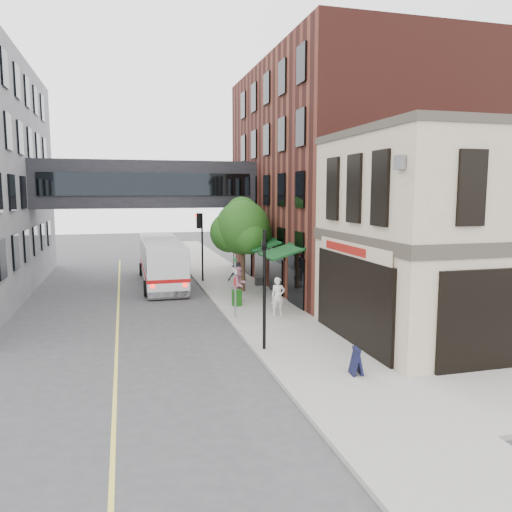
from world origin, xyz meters
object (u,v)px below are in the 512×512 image
pedestrian_a (278,296)px  pedestrian_c (237,276)px  newspaper_box (237,298)px  bus (161,259)px  sandwich_board (356,361)px  pedestrian_b (240,284)px

pedestrian_a → pedestrian_c: size_ratio=1.07×
pedestrian_a → pedestrian_c: 6.40m
pedestrian_a → newspaper_box: size_ratio=2.17×
bus → sandwich_board: (4.80, -18.83, -1.04)m
bus → sandwich_board: 19.46m
pedestrian_c → bus: bearing=154.6°
newspaper_box → sandwich_board: bearing=-94.6°
bus → pedestrian_b: bus is taller
newspaper_box → pedestrian_a: bearing=-71.9°
bus → newspaper_box: bearing=-68.6°
bus → sandwich_board: size_ratio=12.18×
pedestrian_b → pedestrian_a: bearing=-101.9°
pedestrian_a → pedestrian_b: size_ratio=0.97×
pedestrian_b → sandwich_board: size_ratio=2.11×
pedestrian_a → pedestrian_c: pedestrian_a is taller
pedestrian_c → sandwich_board: bearing=-66.5°
newspaper_box → pedestrian_b: bearing=56.8°
pedestrian_a → sandwich_board: bearing=-82.2°
bus → newspaper_box: bus is taller
pedestrian_a → pedestrian_c: (-0.57, 6.37, -0.06)m
pedestrian_b → sandwich_board: (1.20, -11.58, -0.49)m
pedestrian_a → newspaper_box: (-1.47, 2.43, -0.49)m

